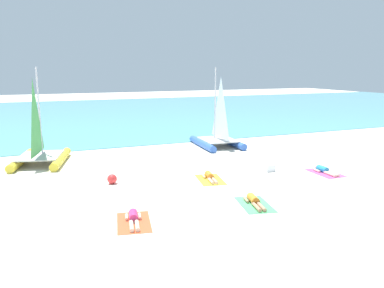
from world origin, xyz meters
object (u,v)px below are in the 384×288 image
(sunbather_leftmost, at_px, (134,218))
(sunbather_rightmost, at_px, (324,170))
(beach_ball, at_px, (112,179))
(cooler_box, at_px, (269,168))
(towel_center_left, at_px, (210,180))
(towel_leftmost, at_px, (134,222))
(sailboat_blue, at_px, (218,135))
(sunbather_center_left, at_px, (210,177))
(sailboat_yellow, at_px, (40,150))
(towel_rightmost, at_px, (325,173))
(towel_center_right, at_px, (255,204))
(sunbather_center_right, at_px, (254,201))

(sunbather_leftmost, relative_size, sunbather_rightmost, 1.00)
(beach_ball, xyz_separation_m, cooler_box, (7.71, -0.88, -0.04))
(sunbather_leftmost, bearing_deg, towel_center_left, 49.29)
(towel_leftmost, bearing_deg, sunbather_rightmost, 13.80)
(sailboat_blue, xyz_separation_m, beach_ball, (-8.07, -5.72, -0.55))
(sunbather_leftmost, xyz_separation_m, sunbather_center_left, (4.51, 3.57, 0.00))
(sunbather_rightmost, height_order, beach_ball, beach_ball)
(sunbather_rightmost, relative_size, beach_ball, 3.55)
(sailboat_blue, bearing_deg, beach_ball, -140.94)
(sunbather_center_left, xyz_separation_m, cooler_box, (3.37, 0.18, 0.05))
(sunbather_rightmost, bearing_deg, sunbather_center_left, 170.25)
(sailboat_yellow, distance_m, sunbather_center_left, 9.49)
(beach_ball, bearing_deg, towel_center_left, -14.51)
(towel_rightmost, relative_size, cooler_box, 3.80)
(sailboat_yellow, xyz_separation_m, sunbather_center_left, (7.20, -6.15, -0.64))
(beach_ball, relative_size, cooler_box, 0.88)
(towel_center_left, distance_m, sunbather_center_left, 0.14)
(sailboat_blue, relative_size, beach_ball, 11.68)
(towel_center_right, height_order, cooler_box, cooler_box)
(sunbather_center_right, relative_size, sunbather_rightmost, 1.00)
(sunbather_leftmost, distance_m, sunbather_rightmost, 10.53)
(sunbather_leftmost, height_order, towel_rightmost, sunbather_leftmost)
(sailboat_blue, bearing_deg, sailboat_yellow, -173.00)
(towel_center_left, height_order, towel_rightmost, same)
(sailboat_blue, distance_m, beach_ball, 9.91)
(towel_leftmost, bearing_deg, sailboat_blue, 51.59)
(sailboat_blue, height_order, sunbather_rightmost, sailboat_blue)
(sunbather_center_left, distance_m, towel_center_right, 3.72)
(sailboat_yellow, distance_m, towel_leftmost, 10.18)
(sailboat_yellow, xyz_separation_m, sunbather_center_right, (7.35, -9.80, -0.64))
(sunbather_center_right, xyz_separation_m, beach_ball, (-4.49, 4.70, 0.09))
(towel_rightmost, height_order, sunbather_rightmost, sunbather_rightmost)
(towel_rightmost, bearing_deg, sailboat_blue, 104.04)
(sunbather_center_left, bearing_deg, towel_center_left, -90.00)
(sunbather_leftmost, relative_size, towel_center_left, 0.82)
(sailboat_yellow, bearing_deg, sunbather_center_left, -26.49)
(towel_center_left, distance_m, sunbather_rightmost, 5.83)
(sailboat_yellow, xyz_separation_m, beach_ball, (2.87, -5.09, -0.55))
(cooler_box, bearing_deg, sailboat_yellow, 150.56)
(towel_center_right, distance_m, cooler_box, 5.06)
(sunbather_rightmost, bearing_deg, cooler_box, 152.40)
(sailboat_yellow, distance_m, towel_center_right, 12.32)
(sailboat_yellow, distance_m, sailboat_blue, 10.95)
(sunbather_leftmost, relative_size, cooler_box, 3.12)
(sunbather_center_left, bearing_deg, sunbather_leftmost, -131.10)
(sailboat_yellow, xyz_separation_m, sunbather_leftmost, (2.69, -9.72, -0.64))
(sunbather_center_left, relative_size, towel_rightmost, 0.82)
(sailboat_yellow, relative_size, sailboat_blue, 1.00)
(towel_center_left, height_order, sunbather_center_left, sunbather_center_left)
(beach_ball, height_order, cooler_box, beach_ball)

